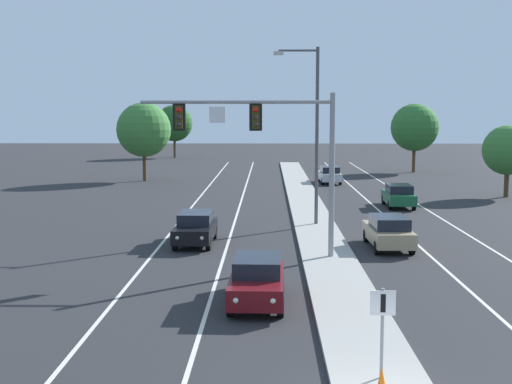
{
  "coord_description": "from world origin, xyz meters",
  "views": [
    {
      "loc": [
        -2.68,
        -13.46,
        6.48
      ],
      "look_at": [
        -3.2,
        14.27,
        3.2
      ],
      "focal_mm": 47.03,
      "sensor_mm": 36.0,
      "label": 1
    }
  ],
  "objects_px": {
    "median_sign_post": "(383,320)",
    "tree_far_left_c": "(144,130)",
    "tree_far_right_c": "(508,150)",
    "car_receding_tan": "(388,231)",
    "overhead_signal_mast": "(269,138)",
    "car_receding_silver": "(330,175)",
    "car_oncoming_darkred": "(257,280)",
    "car_oncoming_black": "(196,228)",
    "street_lamp_median": "(313,125)",
    "tree_far_right_b": "(415,127)",
    "car_receding_green": "(399,195)",
    "traffic_cone_median_nose": "(382,383)",
    "tree_far_left_a": "(174,123)"
  },
  "relations": [
    {
      "from": "median_sign_post",
      "to": "tree_far_left_c",
      "type": "distance_m",
      "value": 50.39
    },
    {
      "from": "tree_far_right_c",
      "to": "car_receding_tan",
      "type": "bearing_deg",
      "value": -122.28
    },
    {
      "from": "overhead_signal_mast",
      "to": "car_receding_silver",
      "type": "bearing_deg",
      "value": 80.18
    },
    {
      "from": "overhead_signal_mast",
      "to": "car_receding_silver",
      "type": "distance_m",
      "value": 33.27
    },
    {
      "from": "car_oncoming_darkred",
      "to": "car_oncoming_black",
      "type": "bearing_deg",
      "value": 107.33
    },
    {
      "from": "tree_far_left_c",
      "to": "tree_far_right_c",
      "type": "bearing_deg",
      "value": -21.27
    },
    {
      "from": "overhead_signal_mast",
      "to": "tree_far_left_c",
      "type": "xyz_separation_m",
      "value": [
        -11.89,
        34.33,
        -0.49
      ]
    },
    {
      "from": "median_sign_post",
      "to": "street_lamp_median",
      "type": "height_order",
      "value": "street_lamp_median"
    },
    {
      "from": "car_receding_tan",
      "to": "tree_far_right_b",
      "type": "bearing_deg",
      "value": 76.34
    },
    {
      "from": "tree_far_right_c",
      "to": "tree_far_left_c",
      "type": "relative_size",
      "value": 0.74
    },
    {
      "from": "overhead_signal_mast",
      "to": "car_receding_tan",
      "type": "distance_m",
      "value": 7.76
    },
    {
      "from": "overhead_signal_mast",
      "to": "car_receding_silver",
      "type": "relative_size",
      "value": 1.88
    },
    {
      "from": "overhead_signal_mast",
      "to": "car_receding_green",
      "type": "xyz_separation_m",
      "value": [
        8.97,
        16.79,
        -4.56
      ]
    },
    {
      "from": "car_oncoming_black",
      "to": "tree_far_right_b",
      "type": "xyz_separation_m",
      "value": [
        19.56,
        40.98,
        4.08
      ]
    },
    {
      "from": "street_lamp_median",
      "to": "car_receding_tan",
      "type": "xyz_separation_m",
      "value": [
        3.25,
        -6.3,
        -4.97
      ]
    },
    {
      "from": "traffic_cone_median_nose",
      "to": "median_sign_post",
      "type": "bearing_deg",
      "value": 80.5
    },
    {
      "from": "tree_far_right_b",
      "to": "tree_far_left_a",
      "type": "distance_m",
      "value": 37.94
    },
    {
      "from": "street_lamp_median",
      "to": "tree_far_right_c",
      "type": "bearing_deg",
      "value": 40.79
    },
    {
      "from": "car_oncoming_black",
      "to": "traffic_cone_median_nose",
      "type": "distance_m",
      "value": 19.38
    },
    {
      "from": "tree_far_left_a",
      "to": "tree_far_right_b",
      "type": "bearing_deg",
      "value": -38.63
    },
    {
      "from": "car_oncoming_darkred",
      "to": "tree_far_right_b",
      "type": "distance_m",
      "value": 54.04
    },
    {
      "from": "overhead_signal_mast",
      "to": "car_oncoming_black",
      "type": "relative_size",
      "value": 1.89
    },
    {
      "from": "traffic_cone_median_nose",
      "to": "tree_far_right_b",
      "type": "relative_size",
      "value": 0.1
    },
    {
      "from": "car_receding_silver",
      "to": "traffic_cone_median_nose",
      "type": "height_order",
      "value": "car_receding_silver"
    },
    {
      "from": "car_receding_green",
      "to": "car_receding_tan",
      "type": "bearing_deg",
      "value": -102.76
    },
    {
      "from": "traffic_cone_median_nose",
      "to": "tree_far_right_b",
      "type": "height_order",
      "value": "tree_far_right_b"
    },
    {
      "from": "car_receding_tan",
      "to": "tree_far_left_c",
      "type": "relative_size",
      "value": 0.6
    },
    {
      "from": "traffic_cone_median_nose",
      "to": "tree_far_left_a",
      "type": "relative_size",
      "value": 0.1
    },
    {
      "from": "street_lamp_median",
      "to": "tree_far_right_c",
      "type": "height_order",
      "value": "street_lamp_median"
    },
    {
      "from": "tree_far_right_b",
      "to": "car_receding_silver",
      "type": "bearing_deg",
      "value": -130.79
    },
    {
      "from": "median_sign_post",
      "to": "car_receding_green",
      "type": "relative_size",
      "value": 0.49
    },
    {
      "from": "car_receding_tan",
      "to": "median_sign_post",
      "type": "bearing_deg",
      "value": -100.58
    },
    {
      "from": "car_receding_green",
      "to": "car_receding_silver",
      "type": "distance_m",
      "value": 16.04
    },
    {
      "from": "street_lamp_median",
      "to": "car_receding_tan",
      "type": "height_order",
      "value": "street_lamp_median"
    },
    {
      "from": "median_sign_post",
      "to": "tree_far_right_c",
      "type": "bearing_deg",
      "value": 66.65
    },
    {
      "from": "car_oncoming_darkred",
      "to": "tree_far_right_b",
      "type": "relative_size",
      "value": 0.6
    },
    {
      "from": "median_sign_post",
      "to": "car_receding_tan",
      "type": "xyz_separation_m",
      "value": [
        3.05,
        16.32,
        -0.77
      ]
    },
    {
      "from": "car_receding_tan",
      "to": "car_receding_green",
      "type": "xyz_separation_m",
      "value": [
        3.23,
        14.26,
        0.0
      ]
    },
    {
      "from": "car_oncoming_darkred",
      "to": "car_receding_silver",
      "type": "height_order",
      "value": "same"
    },
    {
      "from": "car_receding_silver",
      "to": "tree_far_left_a",
      "type": "xyz_separation_m",
      "value": [
        -19.34,
        35.62,
        4.17
      ]
    },
    {
      "from": "tree_far_right_c",
      "to": "tree_far_left_c",
      "type": "xyz_separation_m",
      "value": [
        -30.27,
        11.78,
        1.25
      ]
    },
    {
      "from": "overhead_signal_mast",
      "to": "tree_far_right_b",
      "type": "height_order",
      "value": "tree_far_right_b"
    },
    {
      "from": "tree_far_left_c",
      "to": "car_oncoming_black",
      "type": "bearing_deg",
      "value": -75.06
    },
    {
      "from": "tree_far_right_b",
      "to": "overhead_signal_mast",
      "type": "bearing_deg",
      "value": -109.72
    },
    {
      "from": "traffic_cone_median_nose",
      "to": "tree_far_right_c",
      "type": "relative_size",
      "value": 0.13
    },
    {
      "from": "tree_far_left_c",
      "to": "tree_far_left_a",
      "type": "bearing_deg",
      "value": 93.1
    },
    {
      "from": "car_oncoming_black",
      "to": "tree_far_right_b",
      "type": "bearing_deg",
      "value": 64.48
    },
    {
      "from": "car_oncoming_darkred",
      "to": "car_oncoming_black",
      "type": "relative_size",
      "value": 1.0
    },
    {
      "from": "car_oncoming_darkred",
      "to": "tree_far_right_b",
      "type": "bearing_deg",
      "value": 72.37
    },
    {
      "from": "street_lamp_median",
      "to": "car_oncoming_darkred",
      "type": "relative_size",
      "value": 2.22
    }
  ]
}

